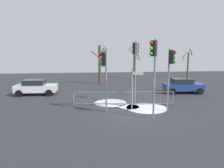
% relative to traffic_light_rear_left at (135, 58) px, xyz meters
% --- Properties ---
extents(ground_plane, '(60.00, 60.00, 0.00)m').
position_rel_traffic_light_rear_left_xyz_m(ground_plane, '(-0.95, -3.07, -3.58)').
color(ground_plane, '#2D2D33').
extents(traffic_light_rear_left, '(0.35, 0.56, 4.89)m').
position_rel_traffic_light_rear_left_xyz_m(traffic_light_rear_left, '(0.00, 0.00, 0.00)').
color(traffic_light_rear_left, slate).
rests_on(traffic_light_rear_left, ground).
extents(traffic_light_foreground_right, '(0.49, 0.44, 4.79)m').
position_rel_traffic_light_rear_left_xyz_m(traffic_light_foreground_right, '(0.12, -4.05, -0.07)').
color(traffic_light_foreground_right, slate).
rests_on(traffic_light_foreground_right, ground).
extents(traffic_light_rear_right, '(0.54, 0.39, 4.12)m').
position_rel_traffic_light_rear_left_xyz_m(traffic_light_rear_right, '(-2.61, -2.12, -0.56)').
color(traffic_light_rear_right, slate).
rests_on(traffic_light_rear_right, ground).
extents(traffic_light_mid_right, '(0.43, 0.50, 4.27)m').
position_rel_traffic_light_rear_left_xyz_m(traffic_light_mid_right, '(1.81, -2.65, -0.44)').
color(traffic_light_mid_right, slate).
rests_on(traffic_light_mid_right, ground).
extents(direction_sign_post, '(0.75, 0.32, 2.96)m').
position_rel_traffic_light_rear_left_xyz_m(direction_sign_post, '(-0.59, -2.00, -1.91)').
color(direction_sign_post, slate).
rests_on(direction_sign_post, ground).
extents(pedestrian_guard_railing, '(7.68, 0.97, 1.07)m').
position_rel_traffic_light_rear_left_xyz_m(pedestrian_guard_railing, '(-0.98, -0.56, -3.02)').
color(pedestrian_guard_railing, slate).
rests_on(pedestrian_guard_railing, ground).
extents(car_white_mid, '(3.85, 2.03, 1.47)m').
position_rel_traffic_light_rear_left_xyz_m(car_white_mid, '(-8.63, 4.45, -2.81)').
color(car_white_mid, silver).
rests_on(car_white_mid, ground).
extents(car_blue_near, '(3.95, 2.25, 1.47)m').
position_rel_traffic_light_rear_left_xyz_m(car_blue_near, '(5.87, 3.45, -2.81)').
color(car_blue_near, navy).
rests_on(car_blue_near, ground).
extents(bare_tree_left, '(2.11, 2.11, 5.61)m').
position_rel_traffic_light_rear_left_xyz_m(bare_tree_left, '(4.00, 16.23, -0.65)').
color(bare_tree_left, '#473828').
rests_on(bare_tree_left, ground).
extents(bare_tree_centre, '(2.13, 2.12, 5.00)m').
position_rel_traffic_light_rear_left_xyz_m(bare_tree_centre, '(-2.00, 10.65, -0.91)').
color(bare_tree_centre, '#473828').
rests_on(bare_tree_centre, ground).
extents(bare_tree_right, '(1.78, 1.78, 4.65)m').
position_rel_traffic_light_rear_left_xyz_m(bare_tree_right, '(12.81, 15.66, -1.24)').
color(bare_tree_right, '#473828').
rests_on(bare_tree_right, ground).
extents(snow_patch_kerb, '(2.97, 2.97, 0.01)m').
position_rel_traffic_light_rear_left_xyz_m(snow_patch_kerb, '(0.55, -1.59, -3.57)').
color(snow_patch_kerb, silver).
rests_on(snow_patch_kerb, ground).
extents(snow_patch_island, '(2.62, 2.62, 0.01)m').
position_rel_traffic_light_rear_left_xyz_m(snow_patch_island, '(-1.88, 0.29, -3.57)').
color(snow_patch_island, white).
rests_on(snow_patch_island, ground).
extents(snow_patch_verge, '(1.52, 1.52, 0.01)m').
position_rel_traffic_light_rear_left_xyz_m(snow_patch_verge, '(-0.65, -1.09, -3.57)').
color(snow_patch_verge, white).
rests_on(snow_patch_verge, ground).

